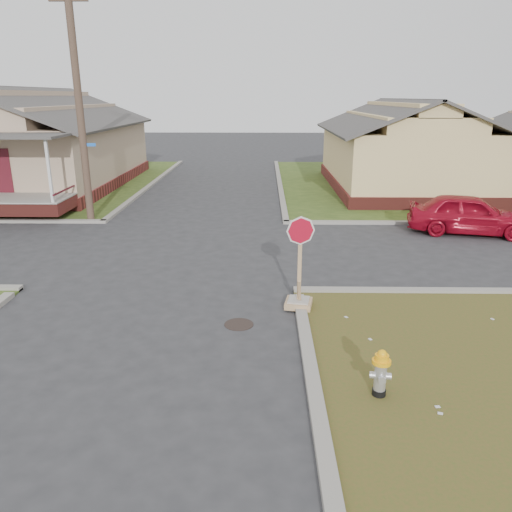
{
  "coord_description": "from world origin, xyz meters",
  "views": [
    {
      "loc": [
        2.75,
        -10.43,
        4.77
      ],
      "look_at": [
        2.55,
        1.0,
        1.1
      ],
      "focal_mm": 35.0,
      "sensor_mm": 36.0,
      "label": 1
    }
  ],
  "objects_px": {
    "fire_hydrant": "(381,370)",
    "stop_sign": "(299,288)",
    "red_sedan": "(469,214)",
    "utility_pole": "(79,99)"
  },
  "relations": [
    {
      "from": "fire_hydrant",
      "to": "stop_sign",
      "type": "xyz_separation_m",
      "value": [
        -1.1,
        3.63,
        0.02
      ]
    },
    {
      "from": "red_sedan",
      "to": "stop_sign",
      "type": "bearing_deg",
      "value": 149.26
    },
    {
      "from": "stop_sign",
      "to": "utility_pole",
      "type": "bearing_deg",
      "value": 142.82
    },
    {
      "from": "fire_hydrant",
      "to": "stop_sign",
      "type": "relative_size",
      "value": 0.38
    },
    {
      "from": "utility_pole",
      "to": "stop_sign",
      "type": "xyz_separation_m",
      "value": [
        7.76,
        -8.5,
        -4.14
      ]
    },
    {
      "from": "fire_hydrant",
      "to": "stop_sign",
      "type": "height_order",
      "value": "stop_sign"
    },
    {
      "from": "utility_pole",
      "to": "fire_hydrant",
      "type": "bearing_deg",
      "value": -53.85
    },
    {
      "from": "stop_sign",
      "to": "red_sedan",
      "type": "xyz_separation_m",
      "value": [
        6.57,
        6.85,
        0.2
      ]
    },
    {
      "from": "fire_hydrant",
      "to": "red_sedan",
      "type": "bearing_deg",
      "value": 70.34
    },
    {
      "from": "utility_pole",
      "to": "red_sedan",
      "type": "distance_m",
      "value": 14.95
    }
  ]
}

